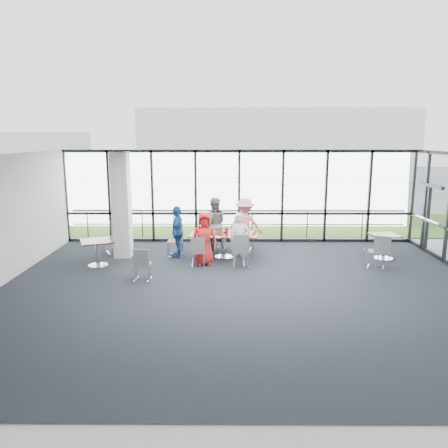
{
  "coord_description": "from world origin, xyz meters",
  "views": [
    {
      "loc": [
        -0.44,
        -9.98,
        3.62
      ],
      "look_at": [
        -0.51,
        2.62,
        1.1
      ],
      "focal_mm": 35.0,
      "sensor_mm": 36.0,
      "label": 1
    }
  ],
  "objects_px": {
    "diner_near_right": "(240,240)",
    "chair_spare_la": "(142,264)",
    "side_table_left": "(97,244)",
    "diner_end": "(177,232)",
    "chair_spare_lb": "(114,238)",
    "chair_main_nl": "(198,252)",
    "structural_column": "(122,205)",
    "chair_main_nr": "(241,251)",
    "diner_near_left": "(204,239)",
    "chair_main_fl": "(211,236)",
    "side_table_right": "(384,239)",
    "chair_main_end": "(175,241)",
    "diner_far_left": "(214,224)",
    "diner_far_right": "(245,225)",
    "chair_spare_r": "(376,252)",
    "chair_main_fr": "(245,235)",
    "main_table": "(224,237)"
  },
  "relations": [
    {
      "from": "chair_main_nl",
      "to": "chair_main_nr",
      "type": "height_order",
      "value": "chair_main_nr"
    },
    {
      "from": "side_table_left",
      "to": "diner_near_right",
      "type": "distance_m",
      "value": 4.04
    },
    {
      "from": "diner_far_right",
      "to": "chair_main_fr",
      "type": "bearing_deg",
      "value": -85.14
    },
    {
      "from": "chair_main_end",
      "to": "chair_spare_lb",
      "type": "distance_m",
      "value": 2.01
    },
    {
      "from": "side_table_right",
      "to": "diner_near_right",
      "type": "xyz_separation_m",
      "value": [
        -4.37,
        -0.75,
        0.15
      ]
    },
    {
      "from": "side_table_left",
      "to": "chair_main_nr",
      "type": "height_order",
      "value": "chair_main_nr"
    },
    {
      "from": "diner_near_right",
      "to": "chair_main_end",
      "type": "height_order",
      "value": "diner_near_right"
    },
    {
      "from": "side_table_left",
      "to": "diner_far_left",
      "type": "xyz_separation_m",
      "value": [
        3.27,
        1.82,
        0.22
      ]
    },
    {
      "from": "diner_near_left",
      "to": "chair_main_nl",
      "type": "bearing_deg",
      "value": -143.06
    },
    {
      "from": "chair_spare_r",
      "to": "structural_column",
      "type": "bearing_deg",
      "value": -166.68
    },
    {
      "from": "side_table_left",
      "to": "chair_spare_la",
      "type": "relative_size",
      "value": 1.34
    },
    {
      "from": "side_table_left",
      "to": "chair_main_nl",
      "type": "xyz_separation_m",
      "value": [
        2.88,
        -0.0,
        -0.21
      ]
    },
    {
      "from": "side_table_left",
      "to": "chair_main_fr",
      "type": "distance_m",
      "value": 4.7
    },
    {
      "from": "structural_column",
      "to": "chair_main_fl",
      "type": "bearing_deg",
      "value": 19.29
    },
    {
      "from": "chair_spare_la",
      "to": "chair_spare_r",
      "type": "height_order",
      "value": "chair_spare_r"
    },
    {
      "from": "side_table_right",
      "to": "chair_spare_la",
      "type": "xyz_separation_m",
      "value": [
        -6.9,
        -2.04,
        -0.19
      ]
    },
    {
      "from": "diner_near_left",
      "to": "chair_main_fr",
      "type": "bearing_deg",
      "value": 48.82
    },
    {
      "from": "side_table_left",
      "to": "diner_end",
      "type": "xyz_separation_m",
      "value": [
        2.18,
        0.99,
        0.16
      ]
    },
    {
      "from": "chair_main_nl",
      "to": "chair_main_fr",
      "type": "bearing_deg",
      "value": 52.07
    },
    {
      "from": "side_table_right",
      "to": "chair_main_fl",
      "type": "distance_m",
      "value": 5.36
    },
    {
      "from": "side_table_right",
      "to": "chair_main_end",
      "type": "distance_m",
      "value": 6.34
    },
    {
      "from": "chair_spare_lb",
      "to": "chair_main_nl",
      "type": "bearing_deg",
      "value": 127.48
    },
    {
      "from": "side_table_left",
      "to": "diner_far_left",
      "type": "height_order",
      "value": "diner_far_left"
    },
    {
      "from": "diner_end",
      "to": "chair_main_nr",
      "type": "xyz_separation_m",
      "value": [
        1.91,
        -1.07,
        -0.31
      ]
    },
    {
      "from": "side_table_right",
      "to": "chair_main_fr",
      "type": "height_order",
      "value": "chair_main_fr"
    },
    {
      "from": "diner_far_left",
      "to": "diner_far_right",
      "type": "distance_m",
      "value": 1.0
    },
    {
      "from": "diner_near_right",
      "to": "chair_spare_la",
      "type": "relative_size",
      "value": 1.82
    },
    {
      "from": "diner_near_left",
      "to": "chair_main_nl",
      "type": "height_order",
      "value": "diner_near_left"
    },
    {
      "from": "diner_end",
      "to": "chair_main_nr",
      "type": "height_order",
      "value": "diner_end"
    },
    {
      "from": "structural_column",
      "to": "diner_end",
      "type": "height_order",
      "value": "structural_column"
    },
    {
      "from": "structural_column",
      "to": "chair_main_nl",
      "type": "distance_m",
      "value": 2.83
    },
    {
      "from": "side_table_right",
      "to": "chair_spare_la",
      "type": "height_order",
      "value": "chair_spare_la"
    },
    {
      "from": "diner_near_left",
      "to": "chair_main_nr",
      "type": "xyz_separation_m",
      "value": [
        1.05,
        -0.23,
        -0.28
      ]
    },
    {
      "from": "chair_main_end",
      "to": "chair_spare_la",
      "type": "relative_size",
      "value": 1.09
    },
    {
      "from": "diner_near_left",
      "to": "chair_spare_r",
      "type": "bearing_deg",
      "value": -10.25
    },
    {
      "from": "main_table",
      "to": "diner_end",
      "type": "height_order",
      "value": "diner_end"
    },
    {
      "from": "chair_main_nr",
      "to": "chair_spare_lb",
      "type": "relative_size",
      "value": 0.97
    },
    {
      "from": "diner_near_left",
      "to": "chair_main_nr",
      "type": "bearing_deg",
      "value": -18.99
    },
    {
      "from": "diner_near_left",
      "to": "chair_main_fl",
      "type": "distance_m",
      "value": 1.82
    },
    {
      "from": "chair_spare_la",
      "to": "chair_main_nr",
      "type": "bearing_deg",
      "value": 29.57
    },
    {
      "from": "diner_near_left",
      "to": "diner_far_left",
      "type": "distance_m",
      "value": 1.69
    },
    {
      "from": "structural_column",
      "to": "chair_main_nr",
      "type": "bearing_deg",
      "value": -16.87
    },
    {
      "from": "side_table_right",
      "to": "diner_end",
      "type": "bearing_deg",
      "value": 178.16
    },
    {
      "from": "structural_column",
      "to": "diner_near_right",
      "type": "xyz_separation_m",
      "value": [
        3.53,
        -0.97,
        -0.84
      ]
    },
    {
      "from": "diner_far_left",
      "to": "chair_spare_r",
      "type": "distance_m",
      "value": 5.02
    },
    {
      "from": "chair_spare_la",
      "to": "chair_spare_lb",
      "type": "relative_size",
      "value": 0.85
    },
    {
      "from": "chair_main_nr",
      "to": "chair_main_fl",
      "type": "height_order",
      "value": "chair_main_nr"
    },
    {
      "from": "side_table_left",
      "to": "chair_spare_r",
      "type": "height_order",
      "value": "chair_spare_r"
    },
    {
      "from": "diner_end",
      "to": "chair_main_end",
      "type": "bearing_deg",
      "value": -131.48
    },
    {
      "from": "diner_end",
      "to": "structural_column",
      "type": "bearing_deg",
      "value": -85.95
    }
  ]
}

